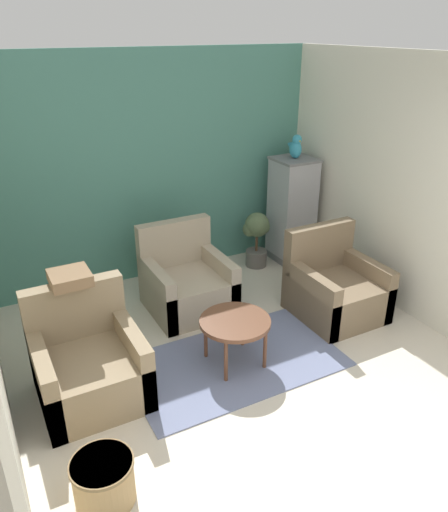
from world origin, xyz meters
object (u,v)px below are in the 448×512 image
Objects in this scene: armchair_right at (334,289)px; potted_plant at (257,235)px; parrot at (295,147)px; armchair_middle at (187,284)px; wicker_basket at (104,480)px; birdcage at (292,210)px; armchair_left at (89,366)px; coffee_table at (235,324)px.

potted_plant is (-0.12, 1.42, 0.15)m from armchair_right.
parrot is at bearing 74.43° from armchair_right.
armchair_middle reaches higher than wicker_basket.
armchair_middle is 1.88m from birdcage.
potted_plant is at bearing 30.53° from armchair_left.
parrot reaches higher than wicker_basket.
parrot is at bearing 17.04° from armchair_middle.
wicker_basket is at bearing -141.73° from parrot.
armchair_right reaches higher than wicker_basket.
parrot is 4.37m from wicker_basket.
armchair_right is at bearing -105.59° from birdcage.
armchair_right is 3.11m from wicker_basket.
parrot reaches higher than potted_plant.
coffee_table is at bearing -126.63° from potted_plant.
birdcage is at bearing 25.74° from armchair_left.
birdcage is (0.39, 1.40, 0.41)m from armchair_right.
potted_plant is at bearing 94.92° from armchair_right.
birdcage reaches higher than armchair_right.
armchair_middle is (-1.37, 0.86, 0.00)m from armchair_right.
armchair_left is at bearing 171.64° from coffee_table.
armchair_right is (1.39, 0.28, -0.13)m from coffee_table.
armchair_middle reaches higher than potted_plant.
potted_plant reaches higher than coffee_table.
potted_plant is (1.24, 0.56, 0.15)m from armchair_middle.
wicker_basket is (-2.87, -1.18, -0.11)m from armchair_right.
birdcage is 0.82m from parrot.
coffee_table is 2.12m from potted_plant.
wicker_basket is at bearing -126.54° from armchair_middle.
coffee_table is 0.70× the size of armchair_left.
birdcage is at bearing -90.00° from parrot.
birdcage is at bearing -3.19° from potted_plant.
armchair_right is at bearing 22.27° from wicker_basket.
parrot is (1.78, 1.67, 1.09)m from coffee_table.
armchair_middle is at bearing 53.46° from wicker_basket.
armchair_left is 1.00× the size of armchair_middle.
wicker_basket is at bearing -148.81° from coffee_table.
armchair_left is 3.44m from birdcage.
parrot reaches higher than birdcage.
armchair_left is 2.22× the size of wicker_basket.
parrot is (3.07, 1.48, 1.22)m from armchair_left.
coffee_table is 1.55× the size of wicker_basket.
potted_plant is at bearing 177.09° from parrot.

